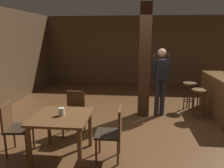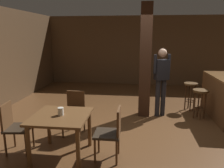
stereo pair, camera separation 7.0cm
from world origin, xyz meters
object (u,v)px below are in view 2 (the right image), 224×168
object	(u,v)px
chair_east	(112,131)
bar_counter	(220,97)
standing_person	(161,78)
bar_stool_near	(200,97)
chair_north	(74,111)
napkin_cup	(61,111)
chair_west	(14,125)
dining_table	(61,122)
bar_stool_mid	(190,90)

from	to	relation	value
chair_east	bar_counter	xyz separation A→B (m)	(2.44, 2.20, 0.03)
chair_east	bar_counter	distance (m)	3.29
standing_person	bar_stool_near	bearing A→B (deg)	-5.23
chair_north	chair_east	size ratio (longest dim) A/B	1.00
napkin_cup	bar_stool_near	distance (m)	3.48
chair_west	standing_person	world-z (taller)	standing_person
dining_table	chair_north	distance (m)	0.89
chair_west	bar_stool_near	xyz separation A→B (m)	(3.67, 2.04, 0.06)
standing_person	chair_west	bearing A→B (deg)	-141.99
chair_north	standing_person	xyz separation A→B (m)	(1.88, 1.27, 0.50)
chair_west	bar_counter	size ratio (longest dim) A/B	0.49
standing_person	bar_stool_mid	world-z (taller)	standing_person
standing_person	bar_stool_mid	xyz separation A→B (m)	(0.86, 0.54, -0.42)
napkin_cup	bar_stool_mid	distance (m)	3.82
chair_west	standing_person	xyz separation A→B (m)	(2.72, 2.12, 0.50)
napkin_cup	bar_stool_near	world-z (taller)	napkin_cup
chair_east	standing_person	size ratio (longest dim) A/B	0.52
napkin_cup	chair_north	bearing A→B (deg)	92.29
chair_north	bar_stool_near	bearing A→B (deg)	22.67
chair_north	bar_counter	bearing A→B (deg)	21.52
bar_stool_near	napkin_cup	bearing A→B (deg)	-143.61
dining_table	chair_north	xyz separation A→B (m)	(-0.03, 0.88, -0.11)
chair_west	bar_stool_mid	size ratio (longest dim) A/B	1.16
chair_west	standing_person	distance (m)	3.48
chair_east	bar_stool_mid	bearing A→B (deg)	55.60
chair_north	bar_counter	distance (m)	3.58
dining_table	napkin_cup	world-z (taller)	napkin_cup
standing_person	bar_counter	distance (m)	1.53
chair_north	dining_table	bearing A→B (deg)	-88.02
chair_north	napkin_cup	bearing A→B (deg)	-87.71
dining_table	bar_stool_near	xyz separation A→B (m)	(2.80, 2.06, -0.05)
chair_north	chair_east	world-z (taller)	same
standing_person	bar_stool_near	size ratio (longest dim) A/B	2.33
bar_counter	bar_stool_mid	size ratio (longest dim) A/B	2.37
bar_stool_mid	dining_table	bearing A→B (deg)	-135.16
dining_table	bar_stool_near	distance (m)	3.48
standing_person	napkin_cup	bearing A→B (deg)	-130.65
chair_west	bar_counter	bearing A→B (deg)	27.46
chair_north	bar_stool_mid	bearing A→B (deg)	33.52
chair_west	dining_table	bearing A→B (deg)	-1.76
chair_north	chair_west	world-z (taller)	same
dining_table	chair_east	world-z (taller)	chair_east
bar_stool_near	chair_east	bearing A→B (deg)	-133.22
bar_counter	chair_north	bearing A→B (deg)	-158.48
chair_west	napkin_cup	bearing A→B (deg)	-1.73
chair_north	bar_stool_near	xyz separation A→B (m)	(2.83, 1.18, 0.06)
chair_west	bar_stool_near	world-z (taller)	chair_west
chair_west	bar_stool_mid	bearing A→B (deg)	36.73
standing_person	chair_north	bearing A→B (deg)	-145.95
dining_table	chair_west	bearing A→B (deg)	178.24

